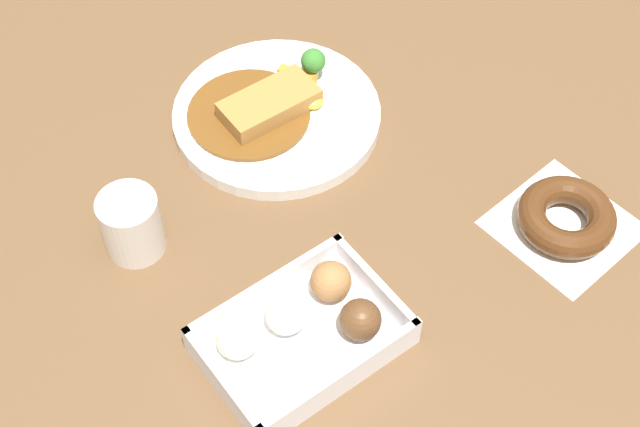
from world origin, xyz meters
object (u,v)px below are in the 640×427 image
object	(u,v)px
curry_plate	(275,112)
coffee_mug	(132,224)
chocolate_ring_donut	(566,218)
donut_box	(303,329)

from	to	relation	value
curry_plate	coffee_mug	bearing A→B (deg)	15.22
coffee_mug	chocolate_ring_donut	bearing A→B (deg)	146.36
curry_plate	coffee_mug	xyz separation A→B (m)	(0.24, 0.07, 0.03)
chocolate_ring_donut	coffee_mug	xyz separation A→B (m)	(0.41, -0.27, 0.02)
curry_plate	chocolate_ring_donut	world-z (taller)	curry_plate
donut_box	chocolate_ring_donut	size ratio (longest dim) A/B	1.30
donut_box	coffee_mug	world-z (taller)	coffee_mug
chocolate_ring_donut	coffee_mug	size ratio (longest dim) A/B	1.99
chocolate_ring_donut	coffee_mug	world-z (taller)	coffee_mug
donut_box	chocolate_ring_donut	distance (m)	0.34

